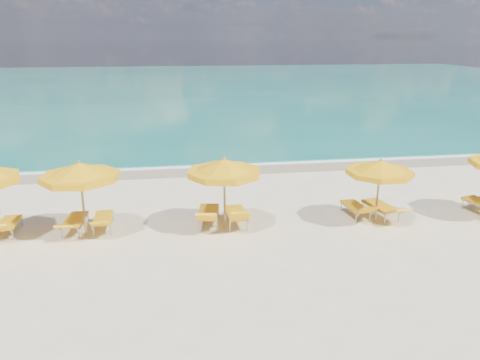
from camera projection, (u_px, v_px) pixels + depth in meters
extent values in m
plane|color=beige|center=(247.00, 228.00, 15.55)|extent=(120.00, 120.00, 0.00)
cube|color=#126757|center=(186.00, 85.00, 60.89)|extent=(120.00, 80.00, 0.30)
cube|color=tan|center=(221.00, 168.00, 22.54)|extent=(120.00, 2.60, 0.01)
cube|color=white|center=(220.00, 164.00, 23.29)|extent=(120.00, 1.20, 0.03)
cube|color=white|center=(114.00, 133.00, 30.74)|extent=(14.00, 0.36, 0.05)
cube|color=white|center=(293.00, 112.00, 39.38)|extent=(18.00, 0.30, 0.05)
cylinder|color=#9B804D|center=(83.00, 200.00, 14.61)|extent=(0.07, 0.07, 2.36)
cone|color=#F9AE0C|center=(80.00, 170.00, 14.32)|extent=(2.98, 2.98, 0.47)
cylinder|color=#F9AE0C|center=(80.00, 177.00, 14.39)|extent=(3.01, 3.01, 0.19)
sphere|color=#9B804D|center=(79.00, 162.00, 14.25)|extent=(0.10, 0.10, 0.10)
cylinder|color=#9B804D|center=(225.00, 195.00, 15.11)|extent=(0.07, 0.07, 2.34)
cone|color=#F9AE0C|center=(224.00, 166.00, 14.82)|extent=(2.77, 2.77, 0.47)
cylinder|color=#F9AE0C|center=(224.00, 173.00, 14.89)|extent=(2.80, 2.80, 0.19)
sphere|color=#9B804D|center=(224.00, 159.00, 14.75)|extent=(0.10, 0.10, 0.10)
cylinder|color=#9B804D|center=(378.00, 192.00, 15.66)|extent=(0.07, 0.07, 2.16)
cone|color=#F9AE0C|center=(380.00, 166.00, 15.40)|extent=(2.85, 2.85, 0.43)
cylinder|color=#F9AE0C|center=(380.00, 173.00, 15.46)|extent=(2.88, 2.88, 0.17)
sphere|color=#9B804D|center=(381.00, 160.00, 15.33)|extent=(0.10, 0.10, 0.10)
cube|color=#F9B30F|center=(9.00, 223.00, 15.01)|extent=(0.59, 1.26, 0.08)
cube|color=#F9B30F|center=(0.00, 228.00, 14.16)|extent=(0.57, 0.53, 0.41)
cube|color=#F9B30F|center=(75.00, 219.00, 15.25)|extent=(0.70, 1.35, 0.08)
cube|color=#F9B30F|center=(66.00, 227.00, 14.33)|extent=(0.63, 0.65, 0.32)
cube|color=#F9B30F|center=(103.00, 218.00, 15.38)|extent=(0.63, 1.31, 0.08)
cube|color=#F9B30F|center=(101.00, 224.00, 14.49)|extent=(0.60, 0.59, 0.37)
cube|color=#F9B30F|center=(209.00, 212.00, 15.75)|extent=(0.85, 1.53, 0.09)
cube|color=#F9B30F|center=(207.00, 217.00, 14.74)|extent=(0.73, 0.69, 0.48)
cube|color=#F9B30F|center=(236.00, 213.00, 15.76)|extent=(0.62, 1.38, 0.08)
cube|color=#F9B30F|center=(240.00, 216.00, 14.82)|extent=(0.62, 0.54, 0.50)
cube|color=#F9B30F|center=(355.00, 206.00, 16.46)|extent=(0.67, 1.30, 0.08)
cube|color=#F9B30F|center=(367.00, 210.00, 15.60)|extent=(0.60, 0.57, 0.41)
cube|color=#F9B30F|center=(380.00, 206.00, 16.41)|extent=(0.87, 1.47, 0.08)
cube|color=#F9B30F|center=(398.00, 211.00, 15.49)|extent=(0.72, 0.73, 0.36)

